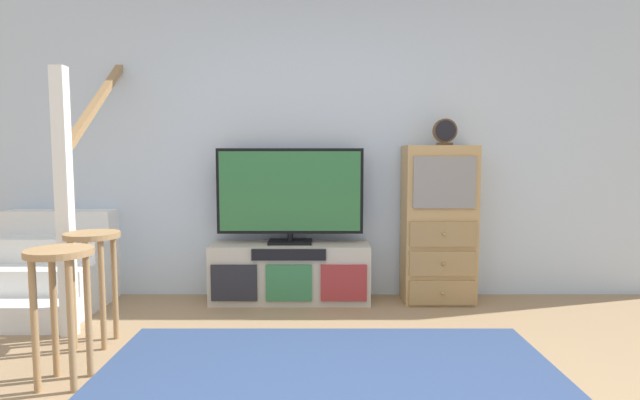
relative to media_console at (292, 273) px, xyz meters
The scene contains 9 objects.
back_wall 1.18m from the media_console, 41.69° to the left, with size 6.40×0.12×2.70m, color silver.
area_rug 1.64m from the media_console, 79.33° to the right, with size 2.60×1.80×0.01m, color navy.
media_console is the anchor object (origin of this frame).
television 0.67m from the media_console, 90.00° to the left, with size 1.21×0.22×0.79m.
side_cabinet 1.30m from the media_console, ahead, with size 0.58×0.38×1.30m.
desk_clock 1.72m from the media_console, ahead, with size 0.19×0.08×0.22m.
staircase 1.94m from the media_console, behind, with size 1.00×1.36×2.20m.
bar_stool_near 1.90m from the media_console, 126.41° to the right, with size 0.34×0.34×0.73m.
bar_stool_far 1.56m from the media_console, 141.89° to the right, with size 0.34×0.34×0.73m.
Camera 1 is at (-0.05, -1.88, 1.22)m, focal length 27.87 mm.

